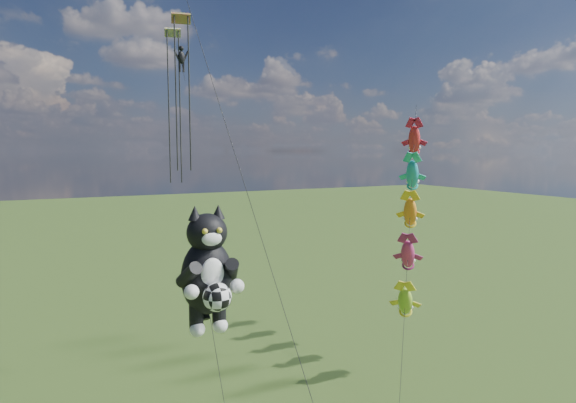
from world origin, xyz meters
name	(u,v)px	position (x,y,z in m)	size (l,w,h in m)	color
cat_kite_rig	(208,269)	(5.36, 1.75, 9.61)	(2.82, 4.29, 12.64)	brown
fish_windsock_rig	(410,213)	(22.18, 7.35, 10.70)	(10.95, 11.78, 19.05)	brown
parafoil_rig	(184,75)	(6.00, 7.91, 19.47)	(3.57, 17.28, 27.20)	brown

